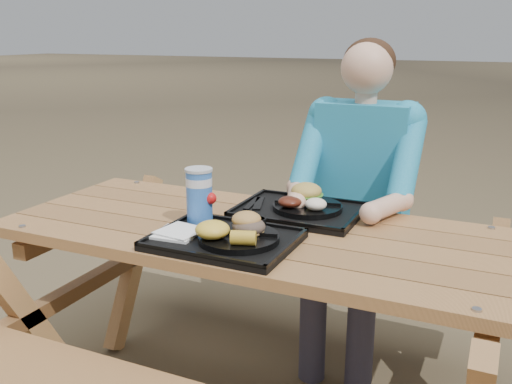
% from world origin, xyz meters
% --- Properties ---
extents(picnic_table, '(1.80, 1.49, 0.75)m').
position_xyz_m(picnic_table, '(0.00, 0.00, 0.38)').
color(picnic_table, '#999999').
rests_on(picnic_table, ground).
extents(tray_near, '(0.45, 0.35, 0.02)m').
position_xyz_m(tray_near, '(-0.03, -0.19, 0.76)').
color(tray_near, black).
rests_on(tray_near, picnic_table).
extents(tray_far, '(0.45, 0.35, 0.02)m').
position_xyz_m(tray_far, '(0.08, 0.20, 0.76)').
color(tray_far, black).
rests_on(tray_far, picnic_table).
extents(plate_near, '(0.26, 0.26, 0.02)m').
position_xyz_m(plate_near, '(0.03, -0.19, 0.78)').
color(plate_near, black).
rests_on(plate_near, tray_near).
extents(plate_far, '(0.26, 0.26, 0.02)m').
position_xyz_m(plate_far, '(0.11, 0.21, 0.78)').
color(plate_far, black).
rests_on(plate_far, tray_far).
extents(napkin_stack, '(0.15, 0.15, 0.02)m').
position_xyz_m(napkin_stack, '(-0.18, -0.22, 0.78)').
color(napkin_stack, white).
rests_on(napkin_stack, tray_near).
extents(soda_cup, '(0.09, 0.09, 0.18)m').
position_xyz_m(soda_cup, '(-0.18, -0.08, 0.86)').
color(soda_cup, '#1854B4').
rests_on(soda_cup, tray_near).
extents(condiment_bbq, '(0.05, 0.05, 0.03)m').
position_xyz_m(condiment_bbq, '(-0.04, -0.05, 0.79)').
color(condiment_bbq, black).
rests_on(condiment_bbq, tray_near).
extents(condiment_mustard, '(0.06, 0.06, 0.03)m').
position_xyz_m(condiment_mustard, '(0.03, -0.05, 0.79)').
color(condiment_mustard, orange).
rests_on(condiment_mustard, tray_near).
extents(sandwich, '(0.10, 0.10, 0.10)m').
position_xyz_m(sandwich, '(0.05, -0.16, 0.84)').
color(sandwich, '#B98341').
rests_on(sandwich, plate_near).
extents(mac_cheese, '(0.11, 0.11, 0.05)m').
position_xyz_m(mac_cheese, '(-0.04, -0.25, 0.82)').
color(mac_cheese, yellow).
rests_on(mac_cheese, plate_near).
extents(corn_cob, '(0.10, 0.10, 0.04)m').
position_xyz_m(corn_cob, '(0.08, -0.26, 0.81)').
color(corn_cob, gold).
rests_on(corn_cob, plate_near).
extents(cutlery_far, '(0.08, 0.17, 0.01)m').
position_xyz_m(cutlery_far, '(-0.08, 0.20, 0.77)').
color(cutlery_far, black).
rests_on(cutlery_far, tray_far).
extents(burger, '(0.12, 0.12, 0.11)m').
position_xyz_m(burger, '(0.09, 0.26, 0.84)').
color(burger, gold).
rests_on(burger, plate_far).
extents(baked_beans, '(0.09, 0.09, 0.04)m').
position_xyz_m(baked_beans, '(0.06, 0.16, 0.81)').
color(baked_beans, '#4E1B0F').
rests_on(baked_beans, plate_far).
extents(potato_salad, '(0.08, 0.08, 0.04)m').
position_xyz_m(potato_salad, '(0.16, 0.16, 0.81)').
color(potato_salad, white).
rests_on(potato_salad, plate_far).
extents(diner, '(0.48, 0.84, 1.28)m').
position_xyz_m(diner, '(0.22, 0.61, 0.64)').
color(diner, teal).
rests_on(diner, ground).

